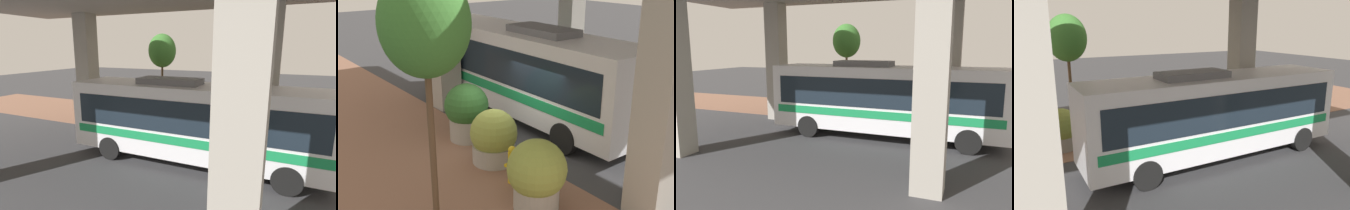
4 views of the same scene
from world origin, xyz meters
TOP-DOWN VIEW (x-y plane):
  - ground_plane at (0.00, 0.00)m, footprint 80.00×80.00m
  - sidewalk_strip at (-3.00, 0.00)m, footprint 6.00×40.00m
  - bus at (2.31, 2.13)m, footprint 2.53×10.35m
  - fire_hydrant at (-1.23, -1.70)m, footprint 0.46×0.22m
  - planter_front at (-0.87, -0.40)m, footprint 1.39×1.39m
  - planter_middle at (-1.51, -3.00)m, footprint 1.43×1.43m
  - planter_back at (-0.60, 1.48)m, footprint 1.45×1.45m
  - street_tree_near at (-3.72, -2.10)m, footprint 1.82×1.82m

SIDE VIEW (x-z plane):
  - ground_plane at x=0.00m, z-range 0.00..0.00m
  - sidewalk_strip at x=-3.00m, z-range 0.00..0.02m
  - fire_hydrant at x=-1.23m, z-range 0.01..1.09m
  - planter_front at x=-0.87m, z-range -0.04..1.59m
  - planter_middle at x=-1.51m, z-range 0.01..1.78m
  - planter_back at x=-0.60m, z-range 0.03..1.95m
  - bus at x=2.31m, z-range 0.15..3.67m
  - street_tree_near at x=-3.72m, z-range 1.70..7.33m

